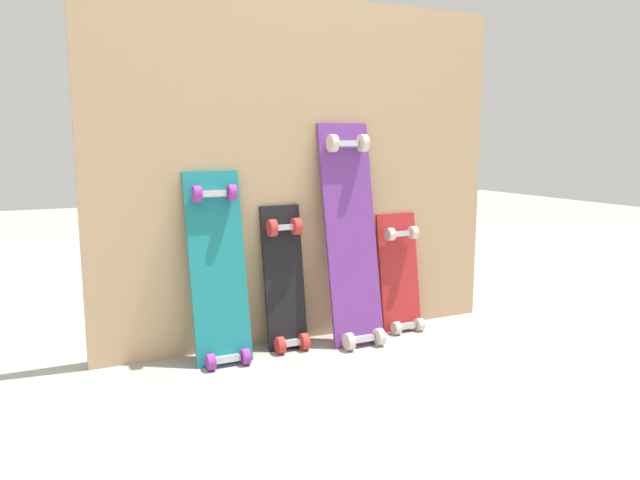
{
  "coord_description": "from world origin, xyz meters",
  "views": [
    {
      "loc": [
        -1.04,
        -2.27,
        0.84
      ],
      "look_at": [
        0.0,
        -0.07,
        0.45
      ],
      "focal_mm": 34.2,
      "sensor_mm": 36.0,
      "label": 1
    }
  ],
  "objects_px": {
    "skateboard_teal": "(219,276)",
    "skateboard_red": "(401,280)",
    "skateboard_black": "(285,285)",
    "skateboard_purple": "(352,241)"
  },
  "relations": [
    {
      "from": "skateboard_teal",
      "to": "skateboard_red",
      "type": "bearing_deg",
      "value": 2.17
    },
    {
      "from": "skateboard_teal",
      "to": "skateboard_black",
      "type": "distance_m",
      "value": 0.29
    },
    {
      "from": "skateboard_red",
      "to": "skateboard_purple",
      "type": "bearing_deg",
      "value": -170.57
    },
    {
      "from": "skateboard_black",
      "to": "skateboard_red",
      "type": "relative_size",
      "value": 1.1
    },
    {
      "from": "skateboard_purple",
      "to": "skateboard_red",
      "type": "height_order",
      "value": "skateboard_purple"
    },
    {
      "from": "skateboard_purple",
      "to": "skateboard_red",
      "type": "bearing_deg",
      "value": 9.43
    },
    {
      "from": "skateboard_teal",
      "to": "skateboard_black",
      "type": "xyz_separation_m",
      "value": [
        0.28,
        0.03,
        -0.07
      ]
    },
    {
      "from": "skateboard_teal",
      "to": "skateboard_purple",
      "type": "relative_size",
      "value": 0.81
    },
    {
      "from": "skateboard_teal",
      "to": "skateboard_purple",
      "type": "xyz_separation_m",
      "value": [
        0.57,
        -0.01,
        0.1
      ]
    },
    {
      "from": "skateboard_black",
      "to": "skateboard_red",
      "type": "xyz_separation_m",
      "value": [
        0.56,
        0.01,
        -0.03
      ]
    }
  ]
}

